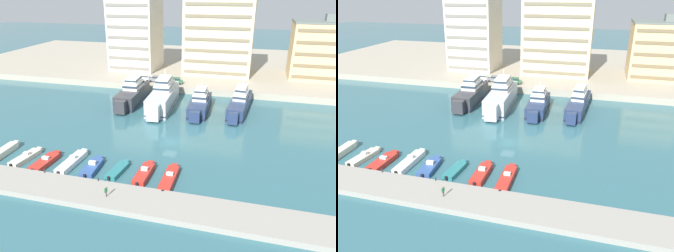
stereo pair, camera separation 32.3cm
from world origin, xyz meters
TOP-DOWN VIEW (x-y plane):
  - ground_plane at (0.00, 0.00)m, footprint 400.00×400.00m
  - quay_promenade at (0.00, 66.24)m, footprint 180.00×70.00m
  - pier_dock at (0.00, -20.15)m, footprint 120.00×6.06m
  - yacht_charcoal_far_left at (-15.39, 20.50)m, footprint 5.58×19.40m
  - yacht_silver_left at (-6.85, 19.20)m, footprint 6.26×21.77m
  - yacht_navy_mid_left at (2.51, 18.49)m, footprint 4.71×16.76m
  - yacht_navy_center_left at (11.75, 21.13)m, footprint 5.23×19.92m
  - motorboat_cream_far_left at (-27.24, -12.99)m, footprint 1.98×8.47m
  - motorboat_cream_left at (-22.24, -13.13)m, footprint 2.51×7.18m
  - motorboat_red_mid_left at (-18.05, -13.67)m, footprint 2.35×7.15m
  - motorboat_white_center_left at (-13.60, -12.64)m, footprint 2.00×8.54m
  - motorboat_blue_center at (-9.58, -13.23)m, footprint 2.54×6.64m
  - motorboat_teal_center_right at (-5.20, -12.97)m, footprint 2.30×6.26m
  - motorboat_red_mid_right at (-0.70, -13.09)m, footprint 1.95×7.19m
  - motorboat_red_right at (3.46, -13.44)m, footprint 2.00×8.19m
  - car_white_far_left at (-17.25, 35.13)m, footprint 4.11×1.94m
  - car_grey_left at (-13.53, 34.96)m, footprint 4.10×1.93m
  - car_silver_mid_left at (-10.24, 34.32)m, footprint 4.15×2.03m
  - car_green_center_left at (-7.35, 34.44)m, footprint 4.12×1.95m
  - apartment_block_far_left at (-25.13, 50.78)m, footprint 15.04×15.51m
  - apartment_block_left at (2.54, 51.25)m, footprint 21.17×14.97m
  - apartment_block_mid_left at (32.16, 52.58)m, footprint 16.07×14.15m
  - pedestrian_near_edge at (-3.57, -20.75)m, footprint 0.31×0.61m
  - bollard_west at (-15.59, -17.38)m, footprint 0.20×0.20m
  - bollard_west_mid at (-6.45, -17.38)m, footprint 0.20×0.20m

SIDE VIEW (x-z plane):
  - ground_plane at x=0.00m, z-range 0.00..0.00m
  - motorboat_teal_center_right at x=-5.20m, z-range -0.04..0.77m
  - motorboat_cream_left at x=-22.24m, z-range -0.22..1.05m
  - pier_dock at x=0.00m, z-range 0.00..0.85m
  - motorboat_red_mid_left at x=-18.05m, z-range -0.19..1.07m
  - motorboat_blue_center at x=-9.58m, z-range -0.26..1.15m
  - motorboat_red_right at x=3.46m, z-range -0.19..1.16m
  - motorboat_white_center_left at x=-13.60m, z-range -0.25..1.24m
  - motorboat_red_mid_right at x=-0.70m, z-range -0.23..1.25m
  - motorboat_cream_far_left at x=-27.24m, z-range 0.00..1.07m
  - quay_promenade at x=0.00m, z-range 0.00..1.81m
  - bollard_west at x=-15.59m, z-range 0.87..1.48m
  - bollard_west_mid at x=-6.45m, z-range 0.87..1.48m
  - pedestrian_near_edge at x=-3.57m, z-range 1.00..2.60m
  - yacht_navy_mid_left at x=2.51m, z-range -1.67..5.63m
  - yacht_navy_center_left at x=11.75m, z-range -1.72..5.91m
  - yacht_charcoal_far_left at x=-15.39m, z-range -1.72..6.43m
  - yacht_silver_left at x=-6.85m, z-range -1.79..7.15m
  - car_white_far_left at x=-17.25m, z-range 1.89..3.69m
  - car_grey_left at x=-13.53m, z-range 1.89..3.69m
  - car_silver_mid_left at x=-10.24m, z-range 1.89..3.69m
  - car_green_center_left at x=-7.35m, z-range 1.89..3.69m
  - apartment_block_mid_left at x=32.16m, z-range 0.88..19.66m
  - apartment_block_left at x=2.54m, z-range 0.86..26.31m
  - apartment_block_far_left at x=-25.13m, z-range 0.88..28.95m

